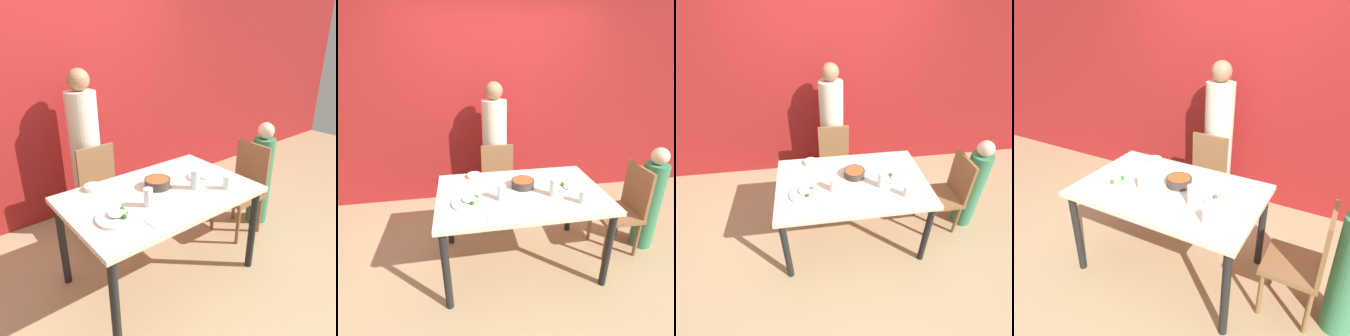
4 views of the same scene
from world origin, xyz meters
The scene contains 17 objects.
ground_plane centered at (0.00, 0.00, 0.00)m, with size 10.00×10.00×0.00m, color tan.
wall_back centered at (0.00, 1.47, 1.35)m, with size 10.00×0.06×2.70m.
dining_table centered at (0.00, 0.00, 0.69)m, with size 1.44×0.92×0.77m.
chair_adult_spot centered at (-0.07, 0.80, 0.48)m, with size 0.40×0.40×0.90m.
chair_child_spot centered at (1.06, 0.04, 0.48)m, with size 0.40×0.40×0.90m.
person_adult centered at (-0.07, 1.12, 0.75)m, with size 0.30×0.30×1.59m.
person_child centered at (1.34, 0.04, 0.51)m, with size 0.22×0.22×1.08m.
bowl_curry centered at (0.04, 0.08, 0.81)m, with size 0.20×0.20×0.07m.
plate_rice_adult centered at (-0.45, -0.12, 0.79)m, with size 0.27×0.27×0.06m.
plate_rice_child centered at (0.43, -0.02, 0.79)m, with size 0.25×0.25×0.05m.
bowl_rice_small centered at (-0.38, 0.36, 0.79)m, with size 0.14×0.14×0.04m.
glass_water_tall centered at (-0.19, -0.11, 0.84)m, with size 0.07×0.07×0.13m.
glass_water_short centered at (0.44, -0.27, 0.83)m, with size 0.07×0.07×0.10m.
glass_water_center centered at (0.26, -0.11, 0.85)m, with size 0.07×0.07×0.15m.
napkin_folded centered at (-0.26, -0.31, 0.78)m, with size 0.14×0.14×0.01m.
fork_steel centered at (0.23, 0.27, 0.78)m, with size 0.17×0.10×0.01m.
spoon_steel centered at (-0.58, 0.32, 0.78)m, with size 0.18×0.03×0.01m.
Camera 1 is at (-1.34, -1.76, 1.92)m, focal length 35.00 mm.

